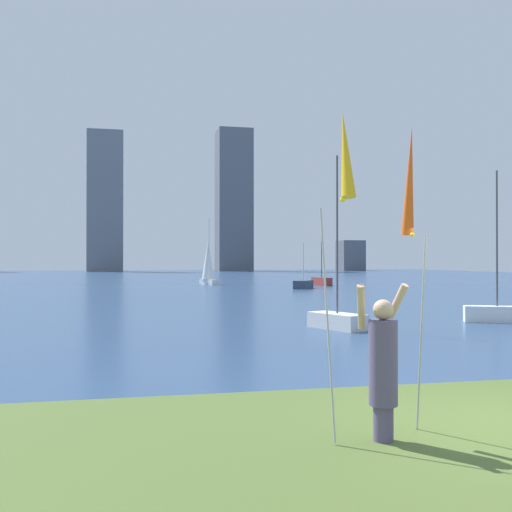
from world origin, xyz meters
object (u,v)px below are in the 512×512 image
Objects in this scene: kite_flag_left at (344,165)px; sailboat_5 at (337,319)px; kite_flag_right at (410,187)px; sailboat_7 at (497,312)px; sailboat_6 at (303,284)px; person at (383,363)px; sailboat_0 at (208,263)px; sailboat_4 at (322,281)px.

sailboat_5 reaches higher than kite_flag_left.
sailboat_7 is at bearing 51.19° from kite_flag_right.
sailboat_5 is at bearing -104.33° from sailboat_6.
kite_flag_right is 13.97m from sailboat_7.
kite_flag_right is at bearing -104.49° from sailboat_6.
sailboat_6 is at bearing 74.03° from kite_flag_left.
person is 43.59m from sailboat_0.
sailboat_0 reaches higher than sailboat_7.
sailboat_0 reaches higher than sailboat_6.
sailboat_7 is at bearing -80.02° from sailboat_0.
person is at bearing -107.24° from sailboat_5.
sailboat_4 reaches higher than person.
sailboat_7 is at bearing -96.70° from sailboat_4.
kite_flag_left is at bearing -138.18° from person.
sailboat_0 reaches higher than sailboat_5.
sailboat_7 reaches higher than kite_flag_right.
kite_flag_right is at bearing -104.89° from sailboat_5.
sailboat_6 is at bearing 89.18° from sailboat_7.
kite_flag_left is 0.80× the size of sailboat_4.
sailboat_6 is (6.27, 24.55, 0.02)m from sailboat_5.
sailboat_0 reaches higher than sailboat_4.
sailboat_6 is (10.13, 35.40, -2.81)m from kite_flag_left.
kite_flag_left reaches higher than person.
sailboat_5 is at bearing 84.61° from person.
kite_flag_right is 0.74× the size of sailboat_7.
sailboat_7 is (9.79, 11.53, -2.78)m from kite_flag_left.
sailboat_4 is 0.88× the size of sailboat_5.
kite_flag_left is at bearing -109.58° from sailboat_5.
sailboat_6 is 0.66× the size of sailboat_7.
sailboat_0 is 1.22× the size of sailboat_4.
sailboat_5 is 1.55× the size of sailboat_6.
kite_flag_left is 1.47m from kite_flag_right.
sailboat_5 is (-0.26, -32.93, -1.58)m from sailboat_0.
sailboat_5 is (2.66, 10.00, -2.72)m from kite_flag_right.
sailboat_5 reaches higher than sailboat_6.
sailboat_0 reaches higher than kite_flag_left.
person is 0.49× the size of kite_flag_left.
kite_flag_right is at bearing -128.81° from sailboat_7.
sailboat_0 is 32.97m from sailboat_5.
sailboat_5 is at bearing -107.57° from sailboat_4.
person is 0.39× the size of sailboat_4.
sailboat_5 is at bearing 70.42° from kite_flag_left.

